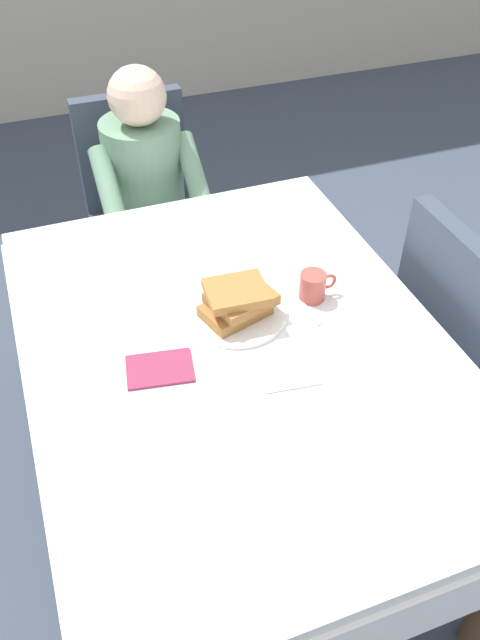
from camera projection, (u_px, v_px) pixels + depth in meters
ground_plane at (238, 497)px, 2.21m from camera, size 14.00×14.00×0.00m
dining_table_main at (238, 366)px, 1.78m from camera, size 1.12×1.52×0.74m
chair_diner at (141, 197)px, 2.68m from camera, size 0.44×0.45×0.93m
diner_person at (147, 186)px, 2.47m from camera, size 0.40×0.43×1.12m
chair_right_side at (463, 333)px, 2.06m from camera, size 0.45×0.44×0.93m
plate_breakfast at (237, 313)px, 1.80m from camera, size 0.28×0.28×0.02m
breakfast_stack at (238, 301)px, 1.75m from camera, size 0.22×0.18×0.09m
cup_coffee at (313, 286)px, 1.83m from camera, size 0.11×0.08×0.08m
fork_left_of_plate at (174, 335)px, 1.74m from camera, size 0.02×0.18×0.00m
knife_right_of_plate at (302, 304)px, 1.84m from camera, size 0.03×0.20×0.00m
spoon_near_edge at (293, 387)px, 1.60m from camera, size 0.15×0.03×0.00m
napkin_folded at (160, 369)px, 1.64m from camera, size 0.19×0.15×0.01m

